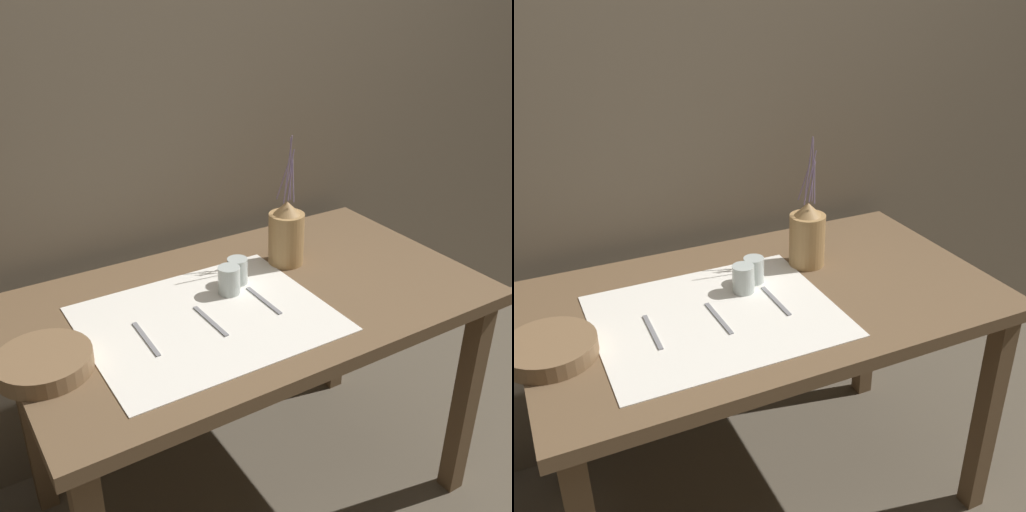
% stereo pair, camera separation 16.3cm
% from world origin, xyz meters
% --- Properties ---
extents(ground_plane, '(12.00, 12.00, 0.00)m').
position_xyz_m(ground_plane, '(0.00, 0.00, 0.00)').
color(ground_plane, brown).
extents(stone_wall_back, '(7.00, 0.06, 2.40)m').
position_xyz_m(stone_wall_back, '(0.00, 0.50, 1.20)').
color(stone_wall_back, '#6B5E4C').
rests_on(stone_wall_back, ground_plane).
extents(wooden_table, '(1.34, 0.78, 0.79)m').
position_xyz_m(wooden_table, '(0.00, 0.00, 0.69)').
color(wooden_table, brown).
rests_on(wooden_table, ground_plane).
extents(linen_cloth, '(0.64, 0.52, 0.00)m').
position_xyz_m(linen_cloth, '(-0.17, -0.05, 0.79)').
color(linen_cloth, white).
rests_on(linen_cloth, wooden_table).
extents(pitcher_with_flowers, '(0.11, 0.11, 0.42)m').
position_xyz_m(pitcher_with_flowers, '(0.20, 0.12, 0.88)').
color(pitcher_with_flowers, '#A87F4C').
rests_on(pitcher_with_flowers, wooden_table).
extents(wooden_bowl, '(0.23, 0.23, 0.04)m').
position_xyz_m(wooden_bowl, '(-0.60, -0.05, 0.81)').
color(wooden_bowl, brown).
rests_on(wooden_bowl, wooden_table).
extents(glass_tumbler_near, '(0.06, 0.06, 0.08)m').
position_xyz_m(glass_tumbler_near, '(-0.05, 0.04, 0.83)').
color(glass_tumbler_near, '#B7C1BC').
rests_on(glass_tumbler_near, wooden_table).
extents(glass_tumbler_far, '(0.06, 0.06, 0.08)m').
position_xyz_m(glass_tumbler_far, '(-0.00, 0.08, 0.83)').
color(glass_tumbler_far, '#B7C1BC').
rests_on(glass_tumbler_far, wooden_table).
extents(fork_inner, '(0.02, 0.17, 0.00)m').
position_xyz_m(fork_inner, '(-0.35, -0.06, 0.79)').
color(fork_inner, gray).
rests_on(fork_inner, wooden_table).
extents(knife_center, '(0.02, 0.17, 0.00)m').
position_xyz_m(knife_center, '(-0.17, -0.07, 0.79)').
color(knife_center, gray).
rests_on(knife_center, wooden_table).
extents(fork_outer, '(0.01, 0.17, 0.00)m').
position_xyz_m(fork_outer, '(0.01, -0.05, 0.79)').
color(fork_outer, gray).
rests_on(fork_outer, wooden_table).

